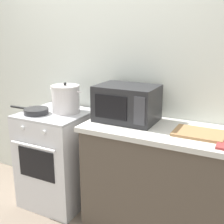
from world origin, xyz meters
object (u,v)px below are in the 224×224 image
at_px(frying_pan, 36,111).
at_px(microwave, 127,103).
at_px(stove, 58,158).
at_px(cutting_board, 199,133).
at_px(stock_pot, 66,99).

relative_size(frying_pan, microwave, 0.85).
relative_size(stove, cutting_board, 2.56).
height_order(stove, frying_pan, frying_pan).
xyz_separation_m(frying_pan, cutting_board, (1.44, 0.12, -0.02)).
bearing_deg(microwave, cutting_board, -7.24).
height_order(stove, stock_pot, stock_pot).
relative_size(stove, stock_pot, 2.66).
relative_size(stove, microwave, 1.84).
bearing_deg(stove, cutting_board, 0.05).
xyz_separation_m(stove, stock_pot, (0.09, 0.06, 0.59)).
xyz_separation_m(stove, cutting_board, (1.31, 0.00, 0.47)).
bearing_deg(stove, stock_pot, 32.77).
bearing_deg(stock_pot, microwave, 2.23).
height_order(stock_pot, microwave, microwave).
distance_m(frying_pan, microwave, 0.86).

